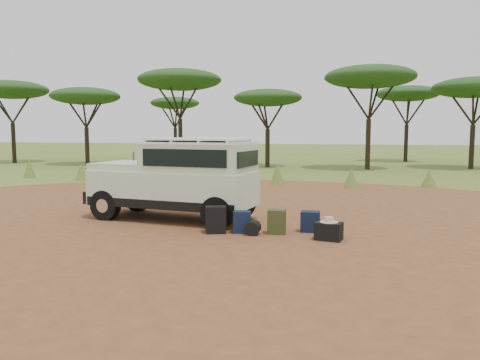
% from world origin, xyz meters
% --- Properties ---
extents(ground, '(140.00, 140.00, 0.00)m').
position_xyz_m(ground, '(0.00, 0.00, 0.00)').
color(ground, '#506925').
rests_on(ground, ground).
extents(dirt_clearing, '(23.00, 23.00, 0.01)m').
position_xyz_m(dirt_clearing, '(0.00, 0.00, 0.00)').
color(dirt_clearing, brown).
rests_on(dirt_clearing, ground).
extents(grass_fringe, '(36.60, 1.60, 0.90)m').
position_xyz_m(grass_fringe, '(0.12, 8.67, 0.40)').
color(grass_fringe, '#506925').
rests_on(grass_fringe, ground).
extents(acacia_treeline, '(46.70, 13.20, 6.26)m').
position_xyz_m(acacia_treeline, '(0.75, 19.81, 4.87)').
color(acacia_treeline, black).
rests_on(acacia_treeline, ground).
extents(safari_vehicle, '(4.43, 2.26, 2.06)m').
position_xyz_m(safari_vehicle, '(-1.32, 0.57, 1.00)').
color(safari_vehicle, beige).
rests_on(safari_vehicle, ground).
extents(walking_staff, '(0.26, 0.31, 1.67)m').
position_xyz_m(walking_staff, '(-3.03, 1.53, 0.84)').
color(walking_staff, brown).
rests_on(walking_staff, ground).
extents(backpack_black, '(0.52, 0.45, 0.60)m').
position_xyz_m(backpack_black, '(0.03, -0.76, 0.30)').
color(backpack_black, black).
rests_on(backpack_black, ground).
extents(backpack_navy, '(0.41, 0.32, 0.49)m').
position_xyz_m(backpack_navy, '(0.60, -0.62, 0.24)').
color(backpack_navy, '#101C33').
rests_on(backpack_navy, ground).
extents(backpack_olive, '(0.40, 0.29, 0.53)m').
position_xyz_m(backpack_olive, '(1.35, -0.55, 0.27)').
color(backpack_olive, '#3D411E').
rests_on(backpack_olive, ground).
extents(duffel_navy, '(0.42, 0.31, 0.47)m').
position_xyz_m(duffel_navy, '(2.05, -0.18, 0.23)').
color(duffel_navy, '#101C33').
rests_on(duffel_navy, ground).
extents(hard_case, '(0.60, 0.48, 0.37)m').
position_xyz_m(hard_case, '(2.48, -0.89, 0.19)').
color(hard_case, black).
rests_on(hard_case, ground).
extents(stuff_sack, '(0.31, 0.31, 0.31)m').
position_xyz_m(stuff_sack, '(0.87, -0.76, 0.16)').
color(stuff_sack, black).
rests_on(stuff_sack, ground).
extents(safari_hat, '(0.37, 0.37, 0.11)m').
position_xyz_m(safari_hat, '(2.48, -0.89, 0.41)').
color(safari_hat, beige).
rests_on(safari_hat, hard_case).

